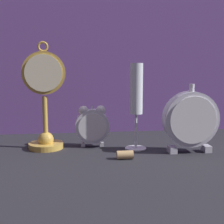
{
  "coord_description": "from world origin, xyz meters",
  "views": [
    {
      "loc": [
        -0.1,
        -0.78,
        0.24
      ],
      "look_at": [
        0.0,
        0.08,
        0.11
      ],
      "focal_mm": 50.0,
      "sensor_mm": 36.0,
      "label": 1
    }
  ],
  "objects": [
    {
      "name": "mantel_clock_silver",
      "position": [
        0.21,
        0.03,
        0.09
      ],
      "size": [
        0.15,
        0.04,
        0.19
      ],
      "color": "silver",
      "rests_on": "ground_plane"
    },
    {
      "name": "champagne_flute",
      "position": [
        0.07,
        0.08,
        0.15
      ],
      "size": [
        0.06,
        0.06,
        0.25
      ],
      "color": "silver",
      "rests_on": "ground_plane"
    },
    {
      "name": "pocket_watch_on_stand",
      "position": [
        -0.19,
        0.12,
        0.13
      ],
      "size": [
        0.12,
        0.1,
        0.31
      ],
      "color": "gold",
      "rests_on": "ground_plane"
    },
    {
      "name": "ground_plane",
      "position": [
        0.0,
        0.0,
        0.0
      ],
      "size": [
        4.0,
        4.0,
        0.0
      ],
      "primitive_type": "plane",
      "color": "#232328"
    },
    {
      "name": "alarm_clock_twin_bell",
      "position": [
        -0.05,
        0.12,
        0.07
      ],
      "size": [
        0.1,
        0.03,
        0.12
      ],
      "color": "silver",
      "rests_on": "ground_plane"
    },
    {
      "name": "wine_cork",
      "position": [
        0.02,
        -0.01,
        0.01
      ],
      "size": [
        0.04,
        0.02,
        0.02
      ],
      "primitive_type": "cylinder",
      "rotation": [
        0.0,
        1.57,
        0.0
      ],
      "color": "tan",
      "rests_on": "ground_plane"
    },
    {
      "name": "fabric_backdrop_drape",
      "position": [
        0.0,
        0.33,
        0.38
      ],
      "size": [
        1.31,
        0.01,
        0.77
      ],
      "primitive_type": "cube",
      "color": "#6B478E",
      "rests_on": "ground_plane"
    }
  ]
}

